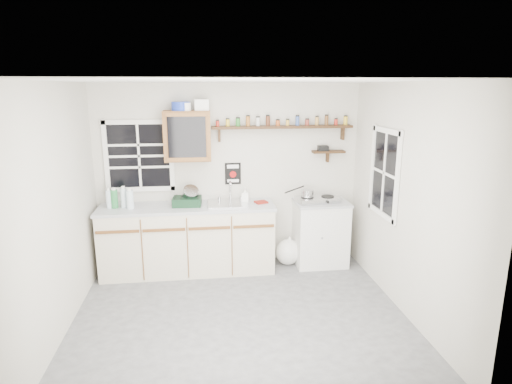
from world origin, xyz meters
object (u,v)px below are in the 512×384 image
spice_shelf (283,126)px  hotplate (317,199)px  right_cabinet (320,233)px  dish_rack (188,199)px  upper_cabinet (187,136)px  main_cabinet (188,239)px

spice_shelf → hotplate: 1.11m
right_cabinet → dish_rack: bearing=-179.8°
upper_cabinet → spice_shelf: (1.28, 0.07, 0.11)m
upper_cabinet → hotplate: size_ratio=1.07×
upper_cabinet → dish_rack: size_ratio=1.67×
right_cabinet → hotplate: size_ratio=1.49×
spice_shelf → dish_rack: bearing=-171.4°
main_cabinet → dish_rack: (0.02, 0.02, 0.55)m
upper_cabinet → right_cabinet: bearing=-3.8°
upper_cabinet → hotplate: (1.74, -0.14, -0.88)m
hotplate → upper_cabinet: bearing=167.7°
main_cabinet → hotplate: hotplate is taller
right_cabinet → upper_cabinet: 2.26m
main_cabinet → upper_cabinet: 1.37m
main_cabinet → right_cabinet: bearing=0.8°
upper_cabinet → hotplate: bearing=-4.6°
hotplate → dish_rack: bearing=171.9°
right_cabinet → hotplate: bearing=-162.8°
upper_cabinet → hotplate: upper_cabinet is taller
main_cabinet → spice_shelf: (1.31, 0.21, 1.47)m
dish_rack → hotplate: (1.75, -0.01, -0.06)m
upper_cabinet → dish_rack: bearing=-97.6°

